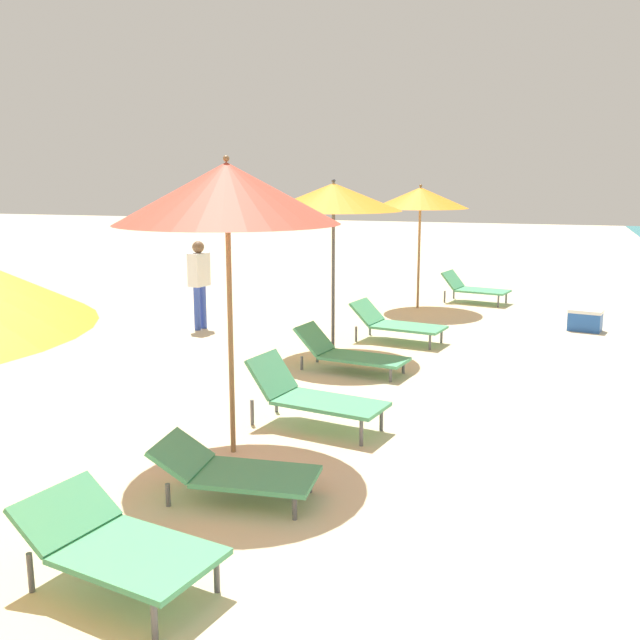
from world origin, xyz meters
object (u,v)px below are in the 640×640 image
lounger_nearest_shoreside (117,544)px  lounger_third_inland (349,353)px  umbrella_second (227,194)px  umbrella_third (333,197)px  lounger_third_shoreside (396,323)px  lounger_farthest_shoreside (474,288)px  umbrella_farthest (420,198)px  cooler_box (585,320)px  lounger_second_shoreside (313,395)px  person_walking_mid (199,277)px  lounger_second_inland (234,470)px

lounger_nearest_shoreside → lounger_third_inland: (-0.04, 5.59, -0.06)m
umbrella_second → umbrella_third: umbrella_second is taller
lounger_nearest_shoreside → umbrella_second: size_ratio=0.50×
lounger_third_inland → lounger_third_shoreside: bearing=92.4°
umbrella_second → lounger_farthest_shoreside: (1.28, 9.25, -2.15)m
lounger_nearest_shoreside → umbrella_second: 3.24m
lounger_third_shoreside → umbrella_farthest: size_ratio=0.63×
cooler_box → lounger_farthest_shoreside: bearing=133.5°
lounger_second_shoreside → lounger_third_shoreside: lounger_second_shoreside is taller
lounger_farthest_shoreside → person_walking_mid: (-4.24, -4.20, 0.61)m
lounger_third_shoreside → umbrella_farthest: (-0.22, 3.13, 1.89)m
lounger_farthest_shoreside → lounger_third_shoreside: bearing=-88.6°
lounger_second_shoreside → cooler_box: lounger_second_shoreside is taller
lounger_second_inland → umbrella_third: bearing=92.6°
umbrella_second → cooler_box: 8.11m
umbrella_second → umbrella_farthest: bearing=88.1°
lounger_third_shoreside → cooler_box: (2.93, 1.85, -0.13)m
lounger_second_shoreside → umbrella_farthest: size_ratio=0.62×
person_walking_mid → cooler_box: bearing=-151.6°
lounger_nearest_shoreside → person_walking_mid: person_walking_mid is taller
person_walking_mid → umbrella_farthest: bearing=-123.7°
umbrella_third → lounger_farthest_shoreside: umbrella_third is taller
umbrella_third → lounger_third_shoreside: size_ratio=1.65×
lounger_third_inland → person_walking_mid: (-3.22, 1.87, 0.66)m
lounger_second_shoreside → lounger_third_shoreside: 4.23m
lounger_nearest_shoreside → lounger_farthest_shoreside: lounger_farthest_shoreside is taller
umbrella_third → lounger_farthest_shoreside: (1.55, 5.07, -2.01)m
umbrella_second → umbrella_third: (-0.27, 4.18, -0.15)m
lounger_nearest_shoreside → umbrella_third: size_ratio=0.54×
lounger_second_shoreside → umbrella_second: bearing=-109.0°
lounger_third_shoreside → lounger_second_inland: bearing=-80.4°
umbrella_farthest → cooler_box: (3.16, -1.28, -2.02)m
lounger_second_shoreside → lounger_third_inland: size_ratio=0.96×
lounger_third_shoreside → cooler_box: size_ratio=2.59×
umbrella_farthest → lounger_nearest_shoreside: bearing=-89.8°
lounger_second_inland → person_walking_mid: bearing=114.2°
umbrella_third → lounger_third_inland: bearing=-61.9°
lounger_nearest_shoreside → lounger_second_inland: size_ratio=1.02×
umbrella_second → cooler_box: size_ratio=4.65×
umbrella_second → lounger_third_shoreside: umbrella_second is taller
umbrella_second → lounger_second_inland: bearing=-64.5°
umbrella_second → umbrella_farthest: 8.27m
lounger_third_inland → umbrella_farthest: bearing=99.2°
lounger_second_inland → cooler_box: 8.47m
umbrella_farthest → person_walking_mid: size_ratio=1.61×
person_walking_mid → cooler_box: (6.39, 1.94, -0.74)m
umbrella_third → umbrella_farthest: size_ratio=1.05×
lounger_second_shoreside → umbrella_third: bearing=113.7°
umbrella_second → person_walking_mid: bearing=120.4°
lounger_third_inland → umbrella_farthest: 5.44m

